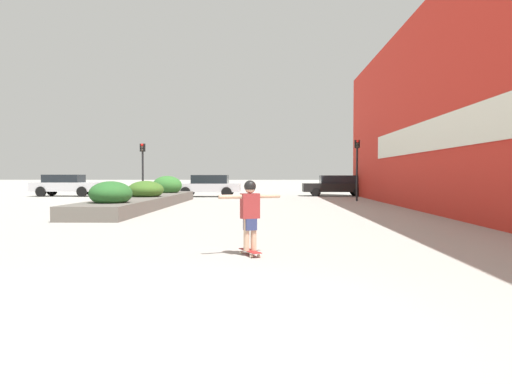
{
  "coord_description": "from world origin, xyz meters",
  "views": [
    {
      "loc": [
        1.01,
        -4.86,
        1.48
      ],
      "look_at": [
        0.49,
        13.62,
        0.85
      ],
      "focal_mm": 35.0,
      "sensor_mm": 36.0,
      "label": 1
    }
  ],
  "objects": [
    {
      "name": "ground_plane",
      "position": [
        0.0,
        0.0,
        0.0
      ],
      "size": [
        300.0,
        300.0,
        0.0
      ],
      "primitive_type": "plane",
      "color": "#A3A099"
    },
    {
      "name": "building_wall_right",
      "position": [
        7.42,
        12.87,
        4.18
      ],
      "size": [
        0.67,
        38.26,
        8.38
      ],
      "color": "red",
      "rests_on": "ground_plane"
    },
    {
      "name": "planter_box",
      "position": [
        -4.74,
        17.95,
        0.43
      ],
      "size": [
        2.14,
        15.06,
        1.43
      ],
      "color": "#605B54",
      "rests_on": "ground_plane"
    },
    {
      "name": "skateboard",
      "position": [
        0.64,
        4.26,
        0.07
      ],
      "size": [
        0.45,
        0.71,
        0.09
      ],
      "rotation": [
        0.0,
        0.0,
        0.43
      ],
      "color": "maroon",
      "rests_on": "ground_plane"
    },
    {
      "name": "skateboarder",
      "position": [
        0.64,
        4.26,
        0.87
      ],
      "size": [
        1.13,
        0.57,
        1.29
      ],
      "rotation": [
        0.0,
        0.0,
        0.43
      ],
      "color": "tan",
      "rests_on": "skateboard"
    },
    {
      "name": "car_leftmost",
      "position": [
        5.71,
        30.56,
        0.76
      ],
      "size": [
        4.65,
        1.84,
        1.46
      ],
      "rotation": [
        0.0,
        0.0,
        1.57
      ],
      "color": "black",
      "rests_on": "ground_plane"
    },
    {
      "name": "car_center_left",
      "position": [
        15.23,
        26.6,
        0.82
      ],
      "size": [
        4.69,
        1.92,
        1.56
      ],
      "rotation": [
        0.0,
        0.0,
        -1.57
      ],
      "color": "black",
      "rests_on": "ground_plane"
    },
    {
      "name": "car_center_right",
      "position": [
        -3.19,
        28.99,
        0.79
      ],
      "size": [
        4.41,
        2.03,
        1.49
      ],
      "rotation": [
        0.0,
        0.0,
        1.57
      ],
      "color": "#BCBCC1",
      "rests_on": "ground_plane"
    },
    {
      "name": "car_rightmost",
      "position": [
        -13.28,
        29.58,
        0.81
      ],
      "size": [
        4.57,
        1.95,
        1.51
      ],
      "rotation": [
        0.0,
        0.0,
        -1.57
      ],
      "color": "#BCBCC1",
      "rests_on": "ground_plane"
    },
    {
      "name": "traffic_light_left",
      "position": [
        -6.27,
        23.43,
        2.25
      ],
      "size": [
        0.28,
        0.3,
        3.28
      ],
      "color": "black",
      "rests_on": "ground_plane"
    },
    {
      "name": "traffic_light_right",
      "position": [
        5.97,
        23.71,
        2.37
      ],
      "size": [
        0.28,
        0.3,
        3.48
      ],
      "color": "black",
      "rests_on": "ground_plane"
    }
  ]
}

